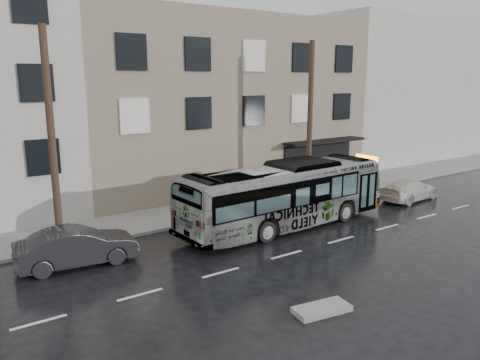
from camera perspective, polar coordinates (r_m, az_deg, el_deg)
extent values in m
plane|color=black|center=(21.40, 1.33, -7.09)|extent=(120.00, 120.00, 0.00)
cube|color=gray|center=(25.32, -5.21, -3.88)|extent=(90.00, 3.60, 0.15)
cube|color=gray|center=(33.62, -4.52, 9.51)|extent=(20.00, 12.00, 11.00)
cube|color=#BAB7B0|center=(46.17, 16.66, 10.41)|extent=(18.00, 12.00, 12.00)
cylinder|color=#432D21|center=(27.00, 8.51, 6.94)|extent=(0.30, 0.30, 9.00)
cylinder|color=#432D21|center=(20.26, -21.96, 4.45)|extent=(0.30, 0.30, 9.00)
cylinder|color=slate|center=(28.24, 9.93, 0.35)|extent=(0.06, 0.06, 2.40)
imported|color=#B2B2B2|center=(22.67, 5.56, -1.87)|extent=(11.42, 3.11, 3.15)
imported|color=beige|center=(29.56, 19.94, -1.11)|extent=(4.46, 2.10, 1.26)
imported|color=black|center=(19.24, -19.21, -7.70)|extent=(4.69, 2.00, 1.50)
cube|color=#9A9892|center=(15.26, 9.93, -15.24)|extent=(1.91, 1.08, 0.18)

